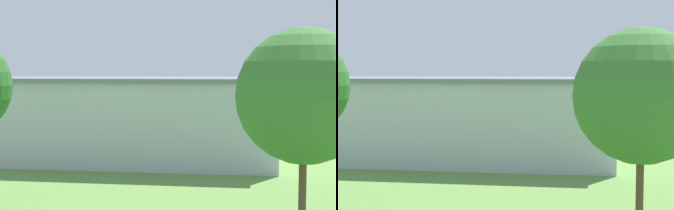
% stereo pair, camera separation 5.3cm
% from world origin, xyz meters
% --- Properties ---
extents(ground_plane, '(400.00, 400.00, 0.00)m').
position_xyz_m(ground_plane, '(0.00, 0.00, 0.00)').
color(ground_plane, '#608C42').
extents(hangar, '(29.23, 17.85, 7.54)m').
position_xyz_m(hangar, '(-2.05, 36.90, 3.78)').
color(hangar, '#B7BCC6').
rests_on(hangar, ground_plane).
extents(biplane, '(7.76, 7.66, 3.74)m').
position_xyz_m(biplane, '(-5.92, 4.07, 4.90)').
color(biplane, '#B21E1E').
extents(car_black, '(2.06, 4.68, 1.54)m').
position_xyz_m(car_black, '(-14.40, 23.52, 0.81)').
color(car_black, black).
rests_on(car_black, ground_plane).
extents(car_blue, '(2.63, 4.85, 1.60)m').
position_xyz_m(car_blue, '(11.62, 25.31, 0.84)').
color(car_blue, '#23389E').
rests_on(car_blue, ground_plane).
extents(person_at_fence_line, '(0.48, 0.48, 1.70)m').
position_xyz_m(person_at_fence_line, '(-11.04, 19.32, 0.85)').
color(person_at_fence_line, beige).
rests_on(person_at_fence_line, ground_plane).
extents(person_near_hangar_door, '(0.40, 0.40, 1.69)m').
position_xyz_m(person_near_hangar_door, '(-2.89, 19.63, 0.84)').
color(person_near_hangar_door, '#72338C').
rests_on(person_near_hangar_door, ground_plane).
extents(tree_behind_hangar_right, '(6.46, 6.46, 10.26)m').
position_xyz_m(tree_behind_hangar_right, '(-14.51, 61.07, 7.03)').
color(tree_behind_hangar_right, brown).
rests_on(tree_behind_hangar_right, ground_plane).
extents(windsock, '(1.43, 0.70, 5.89)m').
position_xyz_m(windsock, '(-10.56, -15.81, 5.18)').
color(windsock, silver).
rests_on(windsock, ground_plane).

